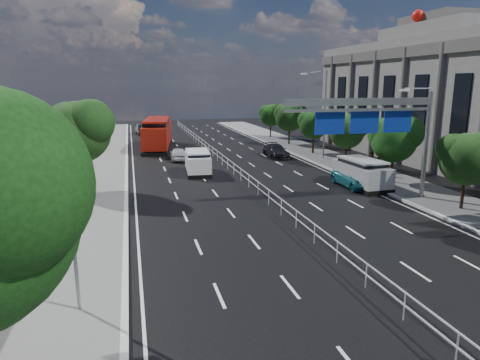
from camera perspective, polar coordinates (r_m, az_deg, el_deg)
name	(u,v)px	position (r m, az deg, el deg)	size (l,w,h in m)	color
ground	(355,279)	(18.34, 15.05, -12.60)	(160.00, 160.00, 0.00)	black
sidewalk_near	(49,314)	(16.51, -24.15, -16.04)	(5.00, 140.00, 0.14)	slate
kerb_near	(125,305)	(16.23, -15.10, -15.81)	(0.25, 140.00, 0.15)	silver
median_fence	(229,165)	(38.45, -1.42, 1.97)	(0.05, 85.00, 1.02)	silver
hedge_near	(24,256)	(21.22, -26.88, -8.97)	(1.00, 36.00, 0.44)	black
toilet_sign	(58,233)	(15.29, -23.11, -6.49)	(1.62, 0.18, 4.34)	gray
overhead_gantry	(376,117)	(28.80, 17.70, 7.96)	(10.24, 0.38, 7.45)	gray
streetlight_far	(322,109)	(44.63, 10.93, 9.30)	(2.78, 2.40, 9.00)	gray
civic_hall	(463,98)	(48.55, 27.56, 9.63)	(14.40, 36.00, 14.35)	slate
near_tree_back	(80,128)	(32.62, -20.57, 6.48)	(4.84, 4.51, 6.69)	black
far_tree_c	(468,156)	(29.34, 28.10, 2.83)	(3.52, 3.28, 4.94)	black
far_tree_d	(395,137)	(35.13, 19.96, 5.41)	(3.85, 3.59, 5.34)	black
far_tree_e	(347,129)	(41.51, 14.14, 6.62)	(3.63, 3.38, 5.13)	black
far_tree_f	(314,123)	(48.21, 9.88, 7.53)	(3.52, 3.28, 5.02)	black
far_tree_g	(290,115)	(55.09, 6.69, 8.54)	(3.96, 3.69, 5.45)	black
far_tree_h	(271,114)	(62.16, 4.17, 8.76)	(3.41, 3.18, 4.91)	black
white_minivan	(198,162)	(37.49, -5.66, 2.36)	(2.36, 4.80, 2.03)	black
red_bus	(158,133)	(52.87, -10.94, 6.18)	(4.51, 12.32, 3.60)	black
near_car_silver	(178,154)	(44.40, -8.25, 3.48)	(1.56, 3.89, 1.32)	silver
near_car_dark	(142,129)	(68.50, -12.93, 6.61)	(1.65, 4.73, 1.56)	black
silver_minivan	(362,173)	(33.57, 15.91, 0.84)	(2.48, 5.34, 2.18)	black
parked_car_teal	(356,179)	(33.62, 15.20, 0.16)	(2.16, 4.67, 1.30)	#1B6E7B
parked_car_dark	(276,151)	(45.93, 4.81, 3.89)	(1.90, 4.66, 1.35)	black
pedestrian_a	(371,161)	(39.50, 17.06, 2.40)	(0.63, 0.41, 1.72)	gray
pedestrian_b	(378,166)	(37.86, 17.95, 1.80)	(0.77, 0.60, 1.58)	gray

